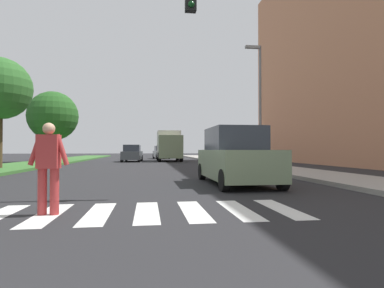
{
  "coord_description": "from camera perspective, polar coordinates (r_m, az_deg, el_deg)",
  "views": [
    {
      "loc": [
        0.91,
        1.81,
        1.2
      ],
      "look_at": [
        3.6,
        21.33,
        1.53
      ],
      "focal_mm": 30.09,
      "sensor_mm": 36.0,
      "label": 1
    }
  ],
  "objects": [
    {
      "name": "sedan_distant",
      "position": [
        41.76,
        -5.48,
        -1.55
      ],
      "size": [
        2.17,
        4.36,
        1.66
      ],
      "color": "#B7B7BC",
      "rests_on": "ground_plane"
    },
    {
      "name": "suv_crossing",
      "position": [
        11.26,
        7.72,
        -2.32
      ],
      "size": [
        1.98,
        4.61,
        1.97
      ],
      "color": "gray",
      "rests_on": "ground_plane"
    },
    {
      "name": "street_lamp_right",
      "position": [
        20.59,
        11.76,
        8.55
      ],
      "size": [
        1.02,
        0.24,
        7.5
      ],
      "color": "slate",
      "rests_on": "sidewalk_right"
    },
    {
      "name": "tree_distant",
      "position": [
        33.35,
        -23.42,
        4.57
      ],
      "size": [
        4.65,
        4.65,
        6.55
      ],
      "color": "#4C3823",
      "rests_on": "median_strip"
    },
    {
      "name": "median_strip",
      "position": [
        27.59,
        -26.06,
        -3.2
      ],
      "size": [
        4.27,
        64.0,
        0.15
      ],
      "primitive_type": "cube",
      "color": "#386B2D",
      "rests_on": "ground_plane"
    },
    {
      "name": "truck_box_delivery",
      "position": [
        33.26,
        -4.11,
        -0.22
      ],
      "size": [
        2.4,
        6.2,
        3.1
      ],
      "color": "gray",
      "rests_on": "ground_plane"
    },
    {
      "name": "ground_plane",
      "position": [
        28.23,
        -9.69,
        -3.39
      ],
      "size": [
        140.0,
        140.0,
        0.0
      ],
      "primitive_type": "plane",
      "color": "#262628"
    },
    {
      "name": "tree_far",
      "position": [
        21.59,
        -30.95,
        8.39
      ],
      "size": [
        3.52,
        3.52,
        6.3
      ],
      "color": "#4C3823",
      "rests_on": "median_strip"
    },
    {
      "name": "sidewalk_right",
      "position": [
        27.24,
        7.98,
        -3.32
      ],
      "size": [
        3.0,
        64.0,
        0.15
      ],
      "primitive_type": "cube",
      "color": "#9E9991",
      "rests_on": "ground_plane"
    },
    {
      "name": "sedan_midblock",
      "position": [
        32.16,
        -10.54,
        -1.72
      ],
      "size": [
        2.01,
        4.42,
        1.65
      ],
      "color": "#474C51",
      "rests_on": "ground_plane"
    },
    {
      "name": "crosswalk",
      "position": [
        6.4,
        -16.24,
        -11.69
      ],
      "size": [
        7.65,
        2.2,
        0.01
      ],
      "color": "silver",
      "rests_on": "ground_plane"
    },
    {
      "name": "pedestrian_performer",
      "position": [
        6.47,
        -24.07,
        -3.23
      ],
      "size": [
        0.75,
        0.27,
        1.69
      ],
      "color": "#B23333",
      "rests_on": "ground_plane"
    }
  ]
}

